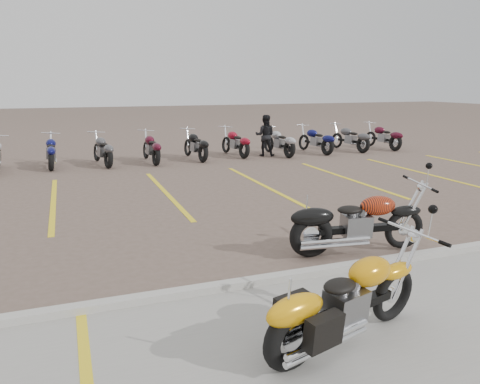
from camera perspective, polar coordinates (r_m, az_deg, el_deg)
The scene contains 7 objects.
ground at distance 8.39m, azimuth -3.41°, elevation -6.03°, with size 100.00×100.00×0.00m, color #6C574D.
curb at distance 6.62m, azimuth 1.79°, elevation -10.90°, with size 60.00×0.18×0.12m, color #ADAAA3.
parking_stripes at distance 12.13m, azimuth -8.99°, elevation -0.12°, with size 38.00×5.50×0.01m, color yellow, non-canonical shape.
yellow_cruiser at distance 5.20m, azimuth 12.29°, elevation -13.31°, with size 2.22×0.77×0.94m.
flame_cruiser at distance 7.89m, azimuth 13.80°, elevation -3.98°, with size 2.35×0.51×0.97m.
person_b at distance 18.06m, azimuth 3.08°, elevation 6.90°, with size 0.77×0.60×1.57m, color black.
bg_bike_row at distance 17.20m, azimuth -8.32°, elevation 5.66°, with size 18.94×2.04×1.10m.
Camera 1 is at (-2.30, -7.59, 2.76)m, focal length 35.00 mm.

